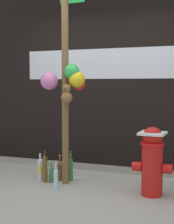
% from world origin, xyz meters
% --- Properties ---
extents(ground_plane, '(14.00, 14.00, 0.00)m').
position_xyz_m(ground_plane, '(0.00, 0.00, 0.00)').
color(ground_plane, '#ADA899').
extents(building_wall, '(10.00, 0.21, 3.36)m').
position_xyz_m(building_wall, '(0.00, 1.69, 1.68)').
color(building_wall, black).
rests_on(building_wall, ground_plane).
extents(curb_strip, '(8.00, 0.12, 0.08)m').
position_xyz_m(curb_strip, '(0.00, 1.24, 0.04)').
color(curb_strip, gray).
rests_on(curb_strip, ground_plane).
extents(memorial_post, '(0.58, 0.45, 3.00)m').
position_xyz_m(memorial_post, '(-0.22, 0.43, 1.62)').
color(memorial_post, brown).
rests_on(memorial_post, ground_plane).
extents(fire_hydrant, '(0.47, 0.32, 0.82)m').
position_xyz_m(fire_hydrant, '(0.92, 0.34, 0.43)').
color(fire_hydrant, red).
rests_on(fire_hydrant, ground_plane).
extents(bottle_0, '(0.08, 0.08, 0.40)m').
position_xyz_m(bottle_0, '(-0.62, 0.43, 0.16)').
color(bottle_0, silver).
rests_on(bottle_0, ground_plane).
extents(bottle_1, '(0.07, 0.07, 0.39)m').
position_xyz_m(bottle_1, '(-0.52, 0.38, 0.16)').
color(bottle_1, brown).
rests_on(bottle_1, ground_plane).
extents(bottle_2, '(0.06, 0.06, 0.36)m').
position_xyz_m(bottle_2, '(-0.37, 0.53, 0.14)').
color(bottle_2, brown).
rests_on(bottle_2, ground_plane).
extents(bottle_3, '(0.07, 0.07, 0.28)m').
position_xyz_m(bottle_3, '(-0.43, 0.41, 0.11)').
color(bottle_3, '#337038').
rests_on(bottle_3, ground_plane).
extents(bottle_4, '(0.06, 0.06, 0.36)m').
position_xyz_m(bottle_4, '(-0.27, 0.20, 0.13)').
color(bottle_4, '#B2DBEA').
rests_on(bottle_4, ground_plane).
extents(bottle_5, '(0.08, 0.08, 0.40)m').
position_xyz_m(bottle_5, '(-0.62, 0.58, 0.17)').
color(bottle_5, brown).
rests_on(bottle_5, ground_plane).
extents(bottle_6, '(0.07, 0.07, 0.43)m').
position_xyz_m(bottle_6, '(-0.23, 0.58, 0.17)').
color(bottle_6, '#337038').
rests_on(bottle_6, ground_plane).
extents(litter_0, '(0.13, 0.17, 0.01)m').
position_xyz_m(litter_0, '(-0.20, 0.74, 0.00)').
color(litter_0, silver).
rests_on(litter_0, ground_plane).
extents(litter_1, '(0.09, 0.10, 0.01)m').
position_xyz_m(litter_1, '(-1.08, 1.31, 0.00)').
color(litter_1, tan).
rests_on(litter_1, ground_plane).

